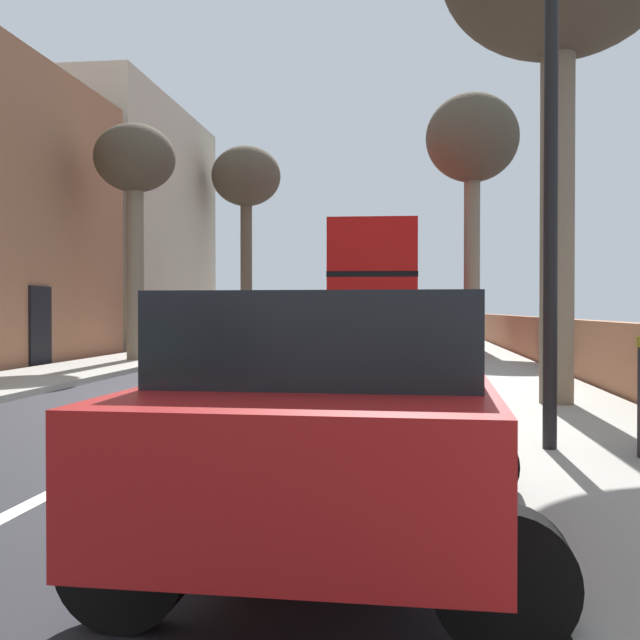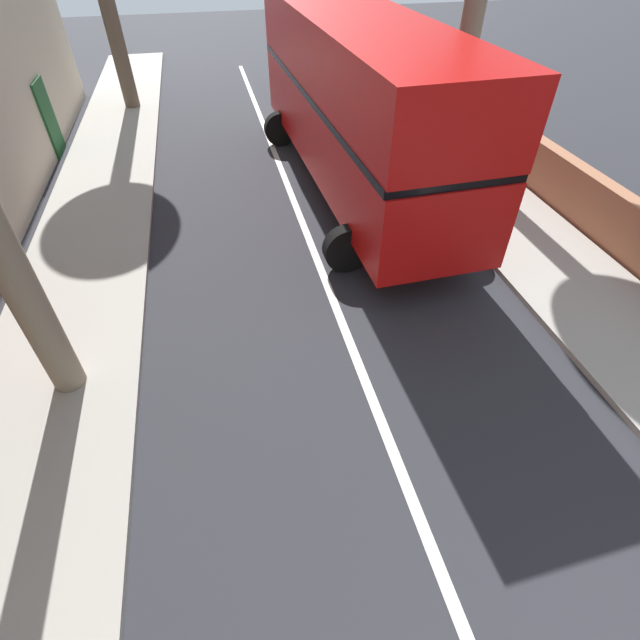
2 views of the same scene
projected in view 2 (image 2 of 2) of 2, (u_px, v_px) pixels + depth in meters
double_decker_bus at (357, 97)px, 11.30m from camera, size 3.80×10.47×4.06m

